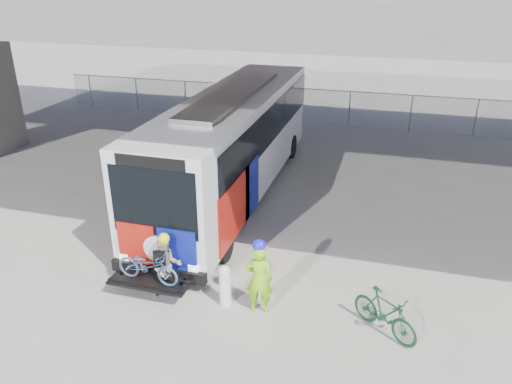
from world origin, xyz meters
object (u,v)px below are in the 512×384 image
at_px(bollard, 225,284).
at_px(cyclist_hivis, 259,277).
at_px(bike_parked, 385,313).
at_px(cyclist_tan, 166,266).
at_px(bus, 234,137).

bearing_deg(bollard, cyclist_hivis, 0.00).
relative_size(bollard, bike_parked, 0.63).
distance_m(cyclist_hivis, bike_parked, 2.90).
xyz_separation_m(bollard, cyclist_hivis, (0.84, 0.00, 0.35)).
distance_m(cyclist_tan, bike_parked, 5.22).
bearing_deg(bike_parked, cyclist_hivis, 126.58).
xyz_separation_m(bollard, bike_parked, (3.71, 0.00, -0.06)).
height_order(bus, cyclist_hivis, bus).
relative_size(bollard, cyclist_hivis, 0.56).
bearing_deg(cyclist_tan, bollard, -31.16).
xyz_separation_m(bollard, cyclist_tan, (-1.51, -0.00, 0.23)).
relative_size(bus, bike_parked, 7.46).
distance_m(bus, bollard, 6.77).
height_order(cyclist_hivis, bike_parked, cyclist_hivis).
relative_size(cyclist_tan, bike_parked, 1.00).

